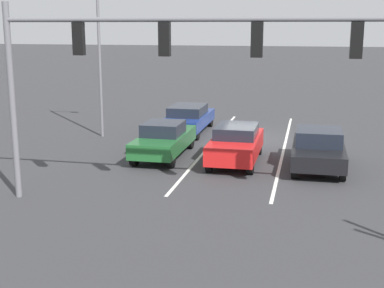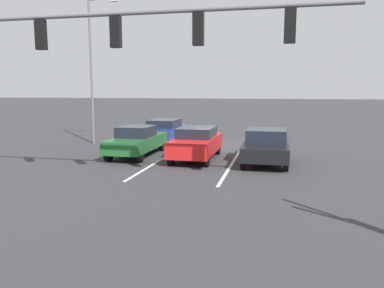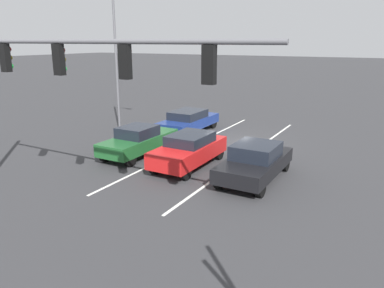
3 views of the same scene
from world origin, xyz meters
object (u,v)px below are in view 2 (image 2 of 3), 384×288
object	(u,v)px
car_darkgreen_rightlane_front	(137,141)
street_lamp_right_shoulder	(94,62)
car_black_leftlane_front	(266,146)
car_red_midlane_front	(196,143)
traffic_signal_gantry	(100,46)
car_navy_rightlane_second	(165,130)

from	to	relation	value
car_darkgreen_rightlane_front	street_lamp_right_shoulder	bearing A→B (deg)	-41.05
car_black_leftlane_front	street_lamp_right_shoulder	xyz separation A→B (m)	(10.19, -3.84, 4.11)
car_red_midlane_front	traffic_signal_gantry	bearing A→B (deg)	72.53
car_red_midlane_front	car_black_leftlane_front	bearing A→B (deg)	177.60
car_navy_rightlane_second	street_lamp_right_shoulder	world-z (taller)	street_lamp_right_shoulder
car_red_midlane_front	street_lamp_right_shoulder	size ratio (longest dim) A/B	0.51
car_black_leftlane_front	car_navy_rightlane_second	world-z (taller)	car_black_leftlane_front
car_navy_rightlane_second	street_lamp_right_shoulder	xyz separation A→B (m)	(3.73, 1.92, 4.13)
car_red_midlane_front	car_darkgreen_rightlane_front	bearing A→B (deg)	-5.50
car_darkgreen_rightlane_front	street_lamp_right_shoulder	size ratio (longest dim) A/B	0.54
car_black_leftlane_front	traffic_signal_gantry	bearing A→B (deg)	48.53
car_darkgreen_rightlane_front	traffic_signal_gantry	world-z (taller)	traffic_signal_gantry
car_red_midlane_front	street_lamp_right_shoulder	bearing A→B (deg)	-27.98
traffic_signal_gantry	street_lamp_right_shoulder	distance (m)	10.85
car_red_midlane_front	car_navy_rightlane_second	distance (m)	6.50
car_navy_rightlane_second	street_lamp_right_shoulder	bearing A→B (deg)	27.20
car_black_leftlane_front	traffic_signal_gantry	xyz separation A→B (m)	(5.04, 5.71, 3.81)
car_red_midlane_front	traffic_signal_gantry	size ratio (longest dim) A/B	0.36
street_lamp_right_shoulder	car_red_midlane_front	bearing A→B (deg)	152.02
street_lamp_right_shoulder	car_darkgreen_rightlane_front	bearing A→B (deg)	138.95
car_red_midlane_front	car_navy_rightlane_second	xyz separation A→B (m)	(3.25, -5.63, -0.04)
car_red_midlane_front	car_navy_rightlane_second	size ratio (longest dim) A/B	0.91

